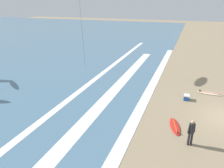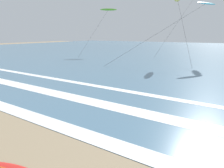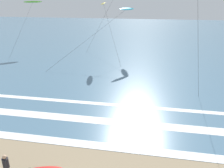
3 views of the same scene
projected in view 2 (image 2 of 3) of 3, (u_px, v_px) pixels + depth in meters
The scene contains 7 objects.
ocean_surface at pixel (216, 51), 43.09m from camera, with size 140.00×90.00×0.01m, color slate.
wave_foam_shoreline at pixel (149, 157), 5.96m from camera, with size 40.56×0.79×0.01m, color white.
wave_foam_mid_break at pixel (137, 112), 9.40m from camera, with size 36.07×1.03×0.01m, color white.
wave_foam_outer_break at pixel (157, 96), 11.76m from camera, with size 53.59×0.57×0.01m, color white.
kite_cyan_low_near at pixel (206, 4), 23.35m from camera, with size 10.71×10.33×7.68m.
kite_lime_high_left at pixel (108, 10), 35.75m from camera, with size 3.02×9.71×8.49m.
kite_yellow_mid_center at pixel (178, 0), 24.76m from camera, with size 4.02×6.13×8.40m.
Camera 2 is at (2.47, 1.43, 3.77)m, focal length 30.31 mm.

